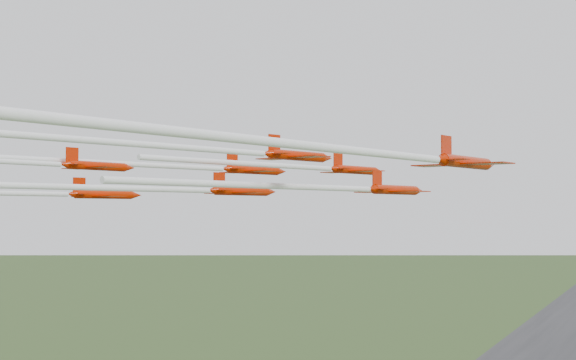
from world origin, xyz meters
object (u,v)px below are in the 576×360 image
at_px(jet_row3_right, 377,153).
at_px(jet_row4_right, 206,149).
at_px(jet_lead, 317,168).
at_px(jet_row2_left, 165,166).
at_px(jet_row3_left, 24,193).
at_px(jet_row2_right, 344,188).
at_px(jet_row3_mid, 114,188).

xyz_separation_m(jet_row3_right, jet_row4_right, (-15.27, -0.79, 0.76)).
bearing_deg(jet_lead, jet_row2_left, -118.99).
xyz_separation_m(jet_lead, jet_row4_right, (6.52, -38.74, -0.42)).
bearing_deg(jet_lead, jet_row3_left, -135.32).
bearing_deg(jet_row3_left, jet_row3_right, -3.26).
relative_size(jet_lead, jet_row3_left, 0.80).
relative_size(jet_row2_left, jet_row3_left, 1.11).
xyz_separation_m(jet_row2_right, jet_row3_left, (-44.23, -1.82, -0.18)).
height_order(jet_row2_right, jet_row3_left, jet_row2_right).
xyz_separation_m(jet_lead, jet_row3_mid, (-7.37, -33.43, -3.47)).
distance_m(jet_row2_left, jet_row3_mid, 20.76).
bearing_deg(jet_row3_left, jet_lead, 44.42).
bearing_deg(jet_row4_right, jet_row3_right, 19.49).
bearing_deg(jet_row2_left, jet_lead, 62.64).
distance_m(jet_lead, jet_row3_mid, 34.41).
height_order(jet_row3_left, jet_row3_right, jet_row3_right).
distance_m(jet_lead, jet_row4_right, 39.28).
height_order(jet_row3_left, jet_row3_mid, jet_row3_left).
bearing_deg(jet_row4_right, jet_lead, 116.11).
relative_size(jet_row2_left, jet_row3_mid, 0.94).
relative_size(jet_row2_right, jet_row3_right, 0.77).
relative_size(jet_row3_left, jet_row3_mid, 0.84).
bearing_deg(jet_lead, jet_row2_right, -41.02).
distance_m(jet_row2_right, jet_row4_right, 22.97).
bearing_deg(jet_row3_right, jet_lead, 132.40).
distance_m(jet_row3_left, jet_row4_right, 45.52).
height_order(jet_row3_right, jet_row4_right, jet_row4_right).
height_order(jet_row2_left, jet_row3_mid, jet_row2_left).
bearing_deg(jet_row2_right, jet_row3_mid, -120.89).
bearing_deg(jet_row4_right, jet_row3_left, 169.50).
height_order(jet_row2_left, jet_row2_right, jet_row2_left).
distance_m(jet_row3_right, jet_row4_right, 15.31).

